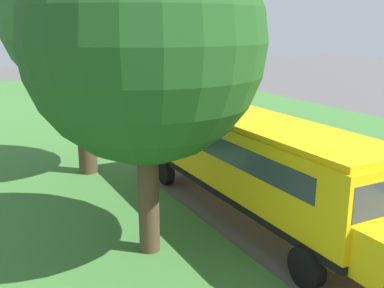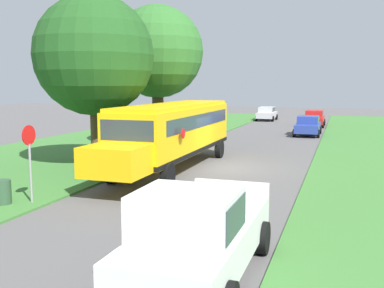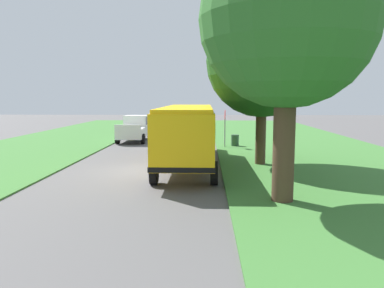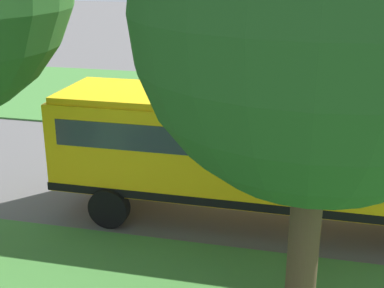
% 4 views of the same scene
% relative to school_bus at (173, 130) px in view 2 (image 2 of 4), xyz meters
% --- Properties ---
extents(ground_plane, '(120.00, 120.00, 0.00)m').
position_rel_school_bus_xyz_m(ground_plane, '(2.32, 1.02, -1.92)').
color(ground_plane, '#565454').
extents(grass_verge, '(12.00, 80.00, 0.08)m').
position_rel_school_bus_xyz_m(grass_verge, '(-7.68, 1.02, -1.88)').
color(grass_verge, '#3D7533').
rests_on(grass_verge, ground).
extents(school_bus, '(2.84, 12.42, 3.16)m').
position_rel_school_bus_xyz_m(school_bus, '(0.00, 0.00, 0.00)').
color(school_bus, yellow).
rests_on(school_bus, ground).
extents(car_blue_nearest, '(2.02, 4.40, 1.56)m').
position_rel_school_bus_xyz_m(car_blue_nearest, '(5.12, 17.05, -1.05)').
color(car_blue_nearest, '#283D93').
rests_on(car_blue_nearest, ground).
extents(car_red_middle, '(2.02, 4.40, 1.56)m').
position_rel_school_bus_xyz_m(car_red_middle, '(5.12, 25.22, -1.05)').
color(car_red_middle, '#B21E1E').
rests_on(car_red_middle, ground).
extents(car_silver_furthest, '(2.02, 4.40, 1.56)m').
position_rel_school_bus_xyz_m(car_silver_furthest, '(-0.48, 31.12, -1.05)').
color(car_silver_furthest, '#B7B7BC').
rests_on(car_silver_furthest, ground).
extents(pickup_truck, '(2.28, 5.40, 2.10)m').
position_rel_school_bus_xyz_m(pickup_truck, '(5.02, -11.75, -0.85)').
color(pickup_truck, silver).
rests_on(pickup_truck, ground).
extents(oak_tree_beside_bus, '(5.85, 5.85, 8.43)m').
position_rel_school_bus_xyz_m(oak_tree_beside_bus, '(-3.67, -0.57, 3.58)').
color(oak_tree_beside_bus, '#4C3826').
rests_on(oak_tree_beside_bus, ground).
extents(oak_tree_roadside_mid, '(5.83, 5.83, 9.07)m').
position_rel_school_bus_xyz_m(oak_tree_roadside_mid, '(-3.58, 6.57, 4.21)').
color(oak_tree_roadside_mid, '#4C3826').
rests_on(oak_tree_roadside_mid, ground).
extents(stop_sign, '(0.08, 0.68, 2.74)m').
position_rel_school_bus_xyz_m(stop_sign, '(-2.28, -7.71, -0.19)').
color(stop_sign, gray).
rests_on(stop_sign, ground).
extents(trash_bin, '(0.56, 0.56, 0.90)m').
position_rel_school_bus_xyz_m(trash_bin, '(-3.05, -8.21, -1.47)').
color(trash_bin, '#2D4C33').
rests_on(trash_bin, ground).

